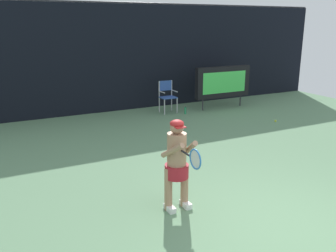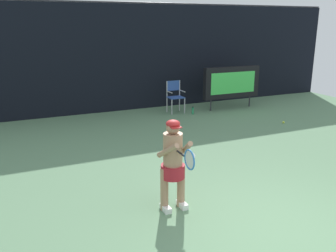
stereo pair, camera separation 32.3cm
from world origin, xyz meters
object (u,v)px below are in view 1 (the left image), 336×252
water_bottle (185,110)px  tennis_ball_loose (275,121)px  scoreboard (223,82)px  tennis_racket (194,159)px  tennis_player (177,161)px  umpire_chair (167,95)px

water_bottle → tennis_ball_loose: water_bottle is taller
scoreboard → tennis_racket: bearing=-128.3°
tennis_player → tennis_ball_loose: tennis_player is taller
scoreboard → water_bottle: size_ratio=8.30×
scoreboard → tennis_racket: scoreboard is taller
umpire_chair → tennis_ball_loose: 3.66m
umpire_chair → tennis_racket: 7.23m
scoreboard → tennis_player: size_ratio=1.45×
umpire_chair → water_bottle: (0.43, -0.51, -0.50)m
scoreboard → tennis_racket: 8.03m
scoreboard → umpire_chair: bearing=171.5°
tennis_player → tennis_racket: (0.00, -0.53, 0.22)m
scoreboard → umpire_chair: scoreboard is taller
water_bottle → scoreboard: bearing=6.9°
tennis_racket → tennis_player: bearing=96.3°
water_bottle → tennis_ball_loose: size_ratio=3.90×
scoreboard → tennis_ball_loose: (0.36, -2.37, -0.91)m
umpire_chair → tennis_player: bearing=-115.5°
umpire_chair → tennis_ball_loose: umpire_chair is taller
tennis_ball_loose → water_bottle: bearing=132.6°
water_bottle → tennis_player: bearing=-120.9°
tennis_ball_loose → umpire_chair: bearing=132.2°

